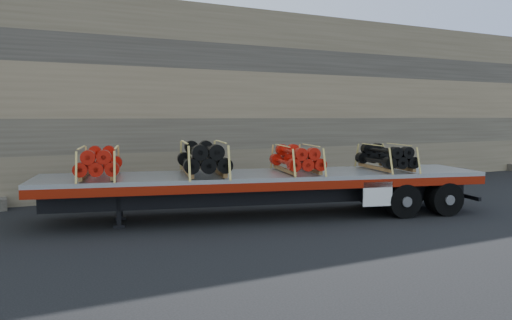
# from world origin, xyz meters

# --- Properties ---
(ground) EXTENTS (120.00, 120.00, 0.00)m
(ground) POSITION_xyz_m (0.00, 0.00, 0.00)
(ground) COLOR black
(ground) RESTS_ON ground
(rock_wall) EXTENTS (44.00, 3.00, 7.00)m
(rock_wall) POSITION_xyz_m (0.00, 6.50, 3.50)
(rock_wall) COLOR #7A6B54
(rock_wall) RESTS_ON ground
(trailer) EXTENTS (12.78, 5.41, 1.26)m
(trailer) POSITION_xyz_m (-0.77, 0.11, 0.63)
(trailer) COLOR #AFB1B6
(trailer) RESTS_ON ground
(bundle_front) EXTENTS (1.58, 2.37, 0.77)m
(bundle_front) POSITION_xyz_m (-5.19, 1.22, 1.64)
(bundle_front) COLOR #B11409
(bundle_front) RESTS_ON trailer
(bundle_midfront) EXTENTS (1.80, 2.70, 0.88)m
(bundle_midfront) POSITION_xyz_m (-2.52, 0.55, 1.70)
(bundle_midfront) COLOR black
(bundle_midfront) RESTS_ON trailer
(bundle_midrear) EXTENTS (1.54, 2.30, 0.75)m
(bundle_midrear) POSITION_xyz_m (0.12, -0.12, 1.63)
(bundle_midrear) COLOR #B11409
(bundle_midrear) RESTS_ON trailer
(bundle_rear) EXTENTS (1.52, 2.27, 0.74)m
(bundle_rear) POSITION_xyz_m (2.85, -0.81, 1.63)
(bundle_rear) COLOR black
(bundle_rear) RESTS_ON trailer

